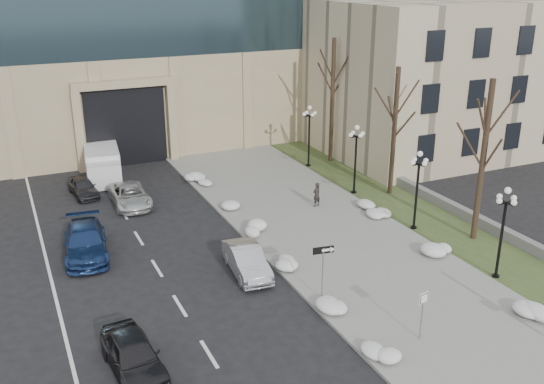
{
  "coord_description": "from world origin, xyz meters",
  "views": [
    {
      "loc": [
        -12.69,
        -13.32,
        14.29
      ],
      "look_at": [
        -0.49,
        13.1,
        3.5
      ],
      "focal_mm": 40.0,
      "sensor_mm": 36.0,
      "label": 1
    }
  ],
  "objects": [
    {
      "name": "snow_clump_d",
      "position": [
        -0.82,
        11.28,
        0.3
      ],
      "size": [
        1.1,
        1.6,
        0.36
      ],
      "primitive_type": "ellipsoid",
      "color": "white",
      "rests_on": "sidewalk"
    },
    {
      "name": "one_way_sign",
      "position": [
        -0.34,
        7.61,
        2.28
      ],
      "size": [
        1.03,
        0.34,
        2.76
      ],
      "rotation": [
        0.0,
        0.0,
        -0.16
      ],
      "color": "slate",
      "rests_on": "ground"
    },
    {
      "name": "pedestrian",
      "position": [
        4.81,
        17.88,
        0.9
      ],
      "size": [
        0.65,
        0.52,
        1.55
      ],
      "primitive_type": "imported",
      "rotation": [
        0.0,
        0.0,
        3.44
      ],
      "color": "black",
      "rests_on": "sidewalk"
    },
    {
      "name": "snow_clump_h",
      "position": [
        7.4,
        2.44,
        0.3
      ],
      "size": [
        1.1,
        1.6,
        0.36
      ],
      "primitive_type": "ellipsoid",
      "color": "white",
      "rests_on": "sidewalk"
    },
    {
      "name": "snow_clump_b",
      "position": [
        -0.56,
        2.74,
        0.3
      ],
      "size": [
        1.1,
        1.6,
        0.36
      ],
      "primitive_type": "ellipsoid",
      "color": "white",
      "rests_on": "sidewalk"
    },
    {
      "name": "snow_clump_k",
      "position": [
        -0.7,
        25.64,
        0.3
      ],
      "size": [
        1.1,
        1.6,
        0.36
      ],
      "primitive_type": "ellipsoid",
      "color": "white",
      "rests_on": "sidewalk"
    },
    {
      "name": "car_d",
      "position": [
        -5.79,
        23.3,
        0.65
      ],
      "size": [
        2.19,
        4.7,
        1.3
      ],
      "primitive_type": "imported",
      "rotation": [
        0.0,
        0.0,
        -0.01
      ],
      "color": "silver",
      "rests_on": "ground"
    },
    {
      "name": "snow_clump_l",
      "position": [
        7.86,
        16.32,
        0.3
      ],
      "size": [
        1.1,
        1.6,
        0.36
      ],
      "primitive_type": "ellipsoid",
      "color": "white",
      "rests_on": "sidewalk"
    },
    {
      "name": "lamppost_c",
      "position": [
        8.3,
        19.0,
        3.07
      ],
      "size": [
        1.18,
        1.18,
        4.76
      ],
      "color": "black",
      "rests_on": "ground"
    },
    {
      "name": "lamppost_d",
      "position": [
        8.3,
        25.5,
        3.07
      ],
      "size": [
        1.18,
        1.18,
        4.76
      ],
      "color": "black",
      "rests_on": "ground"
    },
    {
      "name": "box_truck",
      "position": [
        -6.32,
        29.73,
        1.03
      ],
      "size": [
        3.1,
        6.91,
        2.12
      ],
      "rotation": [
        0.0,
        0.0,
        -0.13
      ],
      "color": "silver",
      "rests_on": "ground"
    },
    {
      "name": "keep_sign",
      "position": [
        1.59,
        3.24,
        1.64
      ],
      "size": [
        0.48,
        0.13,
        2.23
      ],
      "rotation": [
        0.0,
        0.0,
        0.19
      ],
      "color": "slate",
      "rests_on": "ground"
    },
    {
      "name": "lamppost_b",
      "position": [
        8.3,
        12.5,
        3.07
      ],
      "size": [
        1.18,
        1.18,
        4.76
      ],
      "color": "black",
      "rests_on": "ground"
    },
    {
      "name": "snow_clump_i",
      "position": [
        7.4,
        9.24,
        0.3
      ],
      "size": [
        1.1,
        1.6,
        0.36
      ],
      "primitive_type": "ellipsoid",
      "color": "white",
      "rests_on": "sidewalk"
    },
    {
      "name": "classical_building",
      "position": [
        22.0,
        27.98,
        6.0
      ],
      "size": [
        22.0,
        18.12,
        12.0
      ],
      "color": "#C0B290",
      "rests_on": "ground"
    },
    {
      "name": "car_a",
      "position": [
        -9.41,
        6.13,
        0.73
      ],
      "size": [
        2.05,
        4.42,
        1.47
      ],
      "primitive_type": "imported",
      "rotation": [
        0.0,
        0.0,
        0.07
      ],
      "color": "black",
      "rests_on": "ground"
    },
    {
      "name": "tree_mid",
      "position": [
        10.5,
        18.0,
        5.5
      ],
      "size": [
        3.2,
        3.2,
        8.5
      ],
      "color": "black",
      "rests_on": "ground"
    },
    {
      "name": "car_b",
      "position": [
        -2.56,
        11.61,
        0.7
      ],
      "size": [
        1.87,
        4.38,
        1.41
      ],
      "primitive_type": "imported",
      "rotation": [
        0.0,
        0.0,
        -0.09
      ],
      "color": "#ACADB3",
      "rests_on": "ground"
    },
    {
      "name": "curb",
      "position": [
        -1.0,
        14.0,
        0.07
      ],
      "size": [
        0.3,
        40.0,
        0.14
      ],
      "primitive_type": "cube",
      "color": "gray",
      "rests_on": "ground"
    },
    {
      "name": "snow_clump_f",
      "position": [
        -0.57,
        19.93,
        0.3
      ],
      "size": [
        1.1,
        1.6,
        0.36
      ],
      "primitive_type": "ellipsoid",
      "color": "white",
      "rests_on": "sidewalk"
    },
    {
      "name": "snow_clump_e",
      "position": [
        -0.49,
        15.6,
        0.3
      ],
      "size": [
        1.1,
        1.6,
        0.36
      ],
      "primitive_type": "ellipsoid",
      "color": "white",
      "rests_on": "sidewalk"
    },
    {
      "name": "snow_clump_j",
      "position": [
        7.35,
        15.0,
        0.3
      ],
      "size": [
        1.1,
        1.6,
        0.36
      ],
      "primitive_type": "ellipsoid",
      "color": "white",
      "rests_on": "sidewalk"
    },
    {
      "name": "car_c",
      "position": [
        -9.48,
        17.03,
        0.77
      ],
      "size": [
        2.75,
        5.51,
        1.54
      ],
      "primitive_type": "imported",
      "rotation": [
        0.0,
        0.0,
        -0.12
      ],
      "color": "navy",
      "rests_on": "ground"
    },
    {
      "name": "grass_strip",
      "position": [
        10.0,
        14.0,
        0.05
      ],
      "size": [
        4.0,
        40.0,
        0.1
      ],
      "primitive_type": "cube",
      "color": "#334422",
      "rests_on": "ground"
    },
    {
      "name": "stone_wall",
      "position": [
        12.0,
        16.0,
        0.35
      ],
      "size": [
        0.5,
        30.0,
        0.7
      ],
      "primitive_type": "cube",
      "color": "slate",
      "rests_on": "ground"
    },
    {
      "name": "lamppost_a",
      "position": [
        8.3,
        6.0,
        3.07
      ],
      "size": [
        1.18,
        1.18,
        4.76
      ],
      "color": "black",
      "rests_on": "ground"
    },
    {
      "name": "tree_near",
      "position": [
        10.5,
        10.0,
        5.83
      ],
      "size": [
        3.2,
        3.2,
        9.0
      ],
      "color": "black",
      "rests_on": "ground"
    },
    {
      "name": "tree_far",
      "position": [
        10.5,
        26.0,
        6.15
      ],
      "size": [
        3.2,
        3.2,
        9.5
      ],
      "color": "black",
      "rests_on": "ground"
    },
    {
      "name": "car_e",
      "position": [
        -8.24,
        26.32,
        0.62
      ],
      "size": [
        1.83,
        3.76,
        1.23
      ],
      "primitive_type": "imported",
      "rotation": [
        0.0,
        0.0,
        0.11
      ],
      "color": "#2C2C31",
      "rests_on": "ground"
    },
    {
      "name": "snow_clump_g",
      "position": [
        -0.48,
        24.68,
        0.3
      ],
      "size": [
        1.1,
        1.6,
        0.36
      ],
      "primitive_type": "ellipsoid",
      "color": "white",
      "rests_on": "sidewalk"
    },
    {
      "name": "snow_clump_c",
      "position": [
        -0.75,
        6.9,
        0.3
      ],
      "size": [
        1.1,
        1.6,
        0.36
      ],
      "primitive_type": "ellipsoid",
      "color": "white",
      "rests_on": "sidewalk"
    },
    {
      "name": "sidewalk",
      "position": [
        3.5,
        14.0,
        0.06
      ],
      "size": [
        9.0,
        40.0,
        0.12
      ],
      "primitive_type": "cube",
      "color": "gray",
      "rests_on": "ground"
    }
  ]
}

